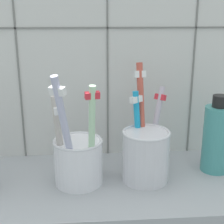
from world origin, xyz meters
The scene contains 5 objects.
counter_slab centered at (0.00, 0.00, 1.00)cm, with size 64.00×22.00×2.00cm, color #9EA3A8.
tile_wall_back centered at (0.00, 12.00, 22.50)cm, with size 64.00×2.20×45.00cm.
toothbrush_cup_left centered at (-5.57, 0.15, 6.44)cm, with size 7.98×10.57×18.84cm.
toothbrush_cup_right centered at (5.51, 0.79, 6.85)cm, with size 8.41×10.52×18.83cm.
soap_bottle centered at (18.24, 2.44, 8.12)cm, with size 4.77×4.77×13.57cm.
Camera 1 is at (-3.79, -48.26, 28.75)cm, focal length 52.31 mm.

